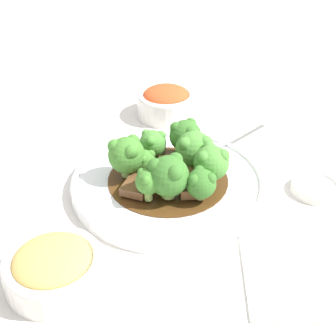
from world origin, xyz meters
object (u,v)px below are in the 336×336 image
at_px(broccoli_floret_3, 148,181).
at_px(side_bowl_appetizer, 53,267).
at_px(broccoli_floret_5, 201,183).
at_px(broccoli_floret_8, 211,162).
at_px(sauce_dish, 316,187).
at_px(beef_strip_2, 189,181).
at_px(broccoli_floret_7, 185,135).
at_px(broccoli_floret_0, 153,143).
at_px(broccoli_floret_4, 127,154).
at_px(broccoli_floret_2, 194,149).
at_px(broccoli_floret_1, 168,175).
at_px(main_plate, 168,182).
at_px(beef_strip_1, 173,161).
at_px(side_bowl_kimchi, 166,102).
at_px(broccoli_floret_6, 144,160).
at_px(beef_strip_0, 162,175).
at_px(serving_spoon, 209,150).
at_px(beef_strip_3, 138,185).

distance_m(broccoli_floret_3, side_bowl_appetizer, 0.16).
height_order(broccoli_floret_5, side_bowl_appetizer, broccoli_floret_5).
relative_size(broccoli_floret_8, sauce_dish, 0.81).
height_order(beef_strip_2, broccoli_floret_7, broccoli_floret_7).
relative_size(broccoli_floret_0, broccoli_floret_4, 0.77).
height_order(broccoli_floret_2, broccoli_floret_5, broccoli_floret_2).
bearing_deg(broccoli_floret_1, main_plate, -167.48).
bearing_deg(beef_strip_1, broccoli_floret_0, -109.18).
xyz_separation_m(broccoli_floret_7, broccoli_floret_8, (0.06, 0.05, -0.00)).
relative_size(beef_strip_1, side_bowl_kimchi, 0.47).
distance_m(broccoli_floret_6, side_bowl_kimchi, 0.22).
bearing_deg(main_plate, beef_strip_0, -38.38).
xyz_separation_m(main_plate, sauce_dish, (-0.03, 0.21, -0.00)).
bearing_deg(side_bowl_kimchi, broccoli_floret_2, 23.57).
distance_m(beef_strip_1, side_bowl_kimchi, 0.19).
bearing_deg(beef_strip_0, broccoli_floret_4, -91.03).
distance_m(broccoli_floret_7, broccoli_floret_8, 0.08).
bearing_deg(beef_strip_0, side_bowl_appetizer, -22.51).
bearing_deg(beef_strip_1, serving_spoon, 131.07).
height_order(broccoli_floret_6, serving_spoon, broccoli_floret_6).
height_order(beef_strip_3, broccoli_floret_3, broccoli_floret_3).
xyz_separation_m(broccoli_floret_0, serving_spoon, (-0.03, 0.08, -0.02)).
height_order(broccoli_floret_7, serving_spoon, broccoli_floret_7).
bearing_deg(beef_strip_3, broccoli_floret_0, 178.13).
distance_m(main_plate, broccoli_floret_4, 0.07).
distance_m(broccoli_floret_1, sauce_dish, 0.22).
height_order(beef_strip_0, sauce_dish, beef_strip_0).
bearing_deg(broccoli_floret_5, beef_strip_0, -117.42).
distance_m(broccoli_floret_5, broccoli_floret_7, 0.11).
bearing_deg(sauce_dish, side_bowl_appetizer, -51.32).
bearing_deg(broccoli_floret_7, beef_strip_2, 14.44).
distance_m(side_bowl_kimchi, side_bowl_appetizer, 0.42).
relative_size(beef_strip_0, broccoli_floret_4, 0.92).
bearing_deg(beef_strip_0, broccoli_floret_2, 138.54).
height_order(side_bowl_appetizer, sauce_dish, side_bowl_appetizer).
xyz_separation_m(broccoli_floret_6, side_bowl_appetizer, (0.20, -0.05, -0.02)).
distance_m(main_plate, broccoli_floret_7, 0.08).
bearing_deg(beef_strip_3, broccoli_floret_2, 136.76).
bearing_deg(serving_spoon, broccoli_floret_4, -52.67).
height_order(broccoli_floret_5, sauce_dish, broccoli_floret_5).
height_order(beef_strip_0, broccoli_floret_4, broccoli_floret_4).
bearing_deg(broccoli_floret_6, broccoli_floret_2, 117.50).
relative_size(broccoli_floret_5, broccoli_floret_8, 0.77).
height_order(broccoli_floret_0, side_bowl_appetizer, broccoli_floret_0).
height_order(beef_strip_1, broccoli_floret_8, broccoli_floret_8).
distance_m(beef_strip_1, sauce_dish, 0.21).
height_order(broccoli_floret_8, side_bowl_kimchi, broccoli_floret_8).
bearing_deg(broccoli_floret_3, broccoli_floret_5, 104.52).
relative_size(beef_strip_1, broccoli_floret_3, 1.07).
distance_m(broccoli_floret_4, broccoli_floret_5, 0.11).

